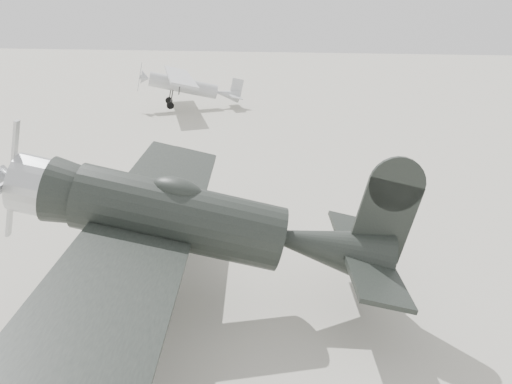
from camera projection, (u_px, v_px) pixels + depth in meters
ground at (201, 248)px, 15.82m from camera, size 160.00×160.00×0.00m
lowwing_monoplane at (200, 223)px, 11.95m from camera, size 9.77×13.59×4.36m
highwing_monoplane at (187, 83)px, 37.78m from camera, size 7.99×10.78×3.11m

